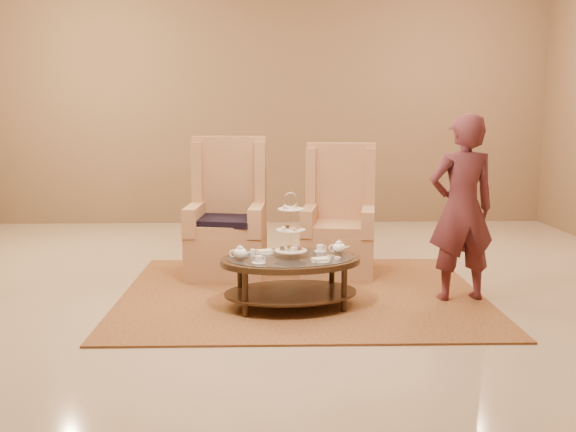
{
  "coord_description": "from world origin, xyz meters",
  "views": [
    {
      "loc": [
        -0.08,
        -5.42,
        1.57
      ],
      "look_at": [
        0.11,
        0.2,
        0.69
      ],
      "focal_mm": 40.0,
      "sensor_mm": 36.0,
      "label": 1
    }
  ],
  "objects_px": {
    "armchair_left": "(228,228)",
    "person": "(462,209)",
    "armchair_right": "(339,229)",
    "tea_table": "(291,267)"
  },
  "relations": [
    {
      "from": "armchair_left",
      "to": "person",
      "type": "height_order",
      "value": "person"
    },
    {
      "from": "armchair_right",
      "to": "tea_table",
      "type": "bearing_deg",
      "value": -103.55
    },
    {
      "from": "tea_table",
      "to": "armchair_left",
      "type": "relative_size",
      "value": 0.91
    },
    {
      "from": "tea_table",
      "to": "armchair_left",
      "type": "distance_m",
      "value": 1.33
    },
    {
      "from": "tea_table",
      "to": "armchair_right",
      "type": "bearing_deg",
      "value": 58.82
    },
    {
      "from": "tea_table",
      "to": "person",
      "type": "relative_size",
      "value": 0.78
    },
    {
      "from": "armchair_left",
      "to": "tea_table",
      "type": "bearing_deg",
      "value": -59.82
    },
    {
      "from": "person",
      "to": "tea_table",
      "type": "bearing_deg",
      "value": -0.14
    },
    {
      "from": "armchair_right",
      "to": "person",
      "type": "bearing_deg",
      "value": -39.75
    },
    {
      "from": "tea_table",
      "to": "person",
      "type": "distance_m",
      "value": 1.53
    }
  ]
}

